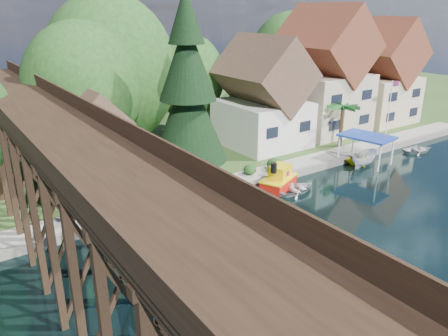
% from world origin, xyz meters
% --- Properties ---
extents(ground, '(140.00, 140.00, 0.00)m').
position_xyz_m(ground, '(0.00, 0.00, 0.00)').
color(ground, black).
rests_on(ground, ground).
extents(bank, '(140.00, 52.00, 0.50)m').
position_xyz_m(bank, '(0.00, 34.00, 0.25)').
color(bank, '#344F1F').
rests_on(bank, ground).
extents(seawall, '(60.00, 0.40, 0.62)m').
position_xyz_m(seawall, '(4.00, 8.00, 0.31)').
color(seawall, slate).
rests_on(seawall, ground).
extents(promenade, '(50.00, 2.60, 0.06)m').
position_xyz_m(promenade, '(6.00, 9.30, 0.53)').
color(promenade, gray).
rests_on(promenade, bank).
extents(trestle_bridge, '(4.12, 44.18, 9.30)m').
position_xyz_m(trestle_bridge, '(-16.00, 5.17, 5.35)').
color(trestle_bridge, black).
rests_on(trestle_bridge, ground).
extents(house_left, '(7.64, 8.64, 11.02)m').
position_xyz_m(house_left, '(7.00, 16.00, 5.14)').
color(house_left, silver).
rests_on(house_left, bank).
extents(house_center, '(8.65, 9.18, 13.89)m').
position_xyz_m(house_center, '(16.00, 16.50, 6.42)').
color(house_center, '#BAAC91').
rests_on(house_center, bank).
extents(house_right, '(8.15, 8.64, 12.45)m').
position_xyz_m(house_right, '(25.00, 16.00, 5.78)').
color(house_right, beige).
rests_on(house_right, bank).
extents(shed, '(5.09, 5.40, 7.85)m').
position_xyz_m(shed, '(-11.00, 14.50, 3.83)').
color(shed, silver).
rests_on(shed, bank).
extents(bg_trees, '(49.90, 13.30, 10.57)m').
position_xyz_m(bg_trees, '(1.00, 21.25, 7.29)').
color(bg_trees, '#382314').
rests_on(bg_trees, bank).
extents(shrubs, '(15.76, 2.47, 1.70)m').
position_xyz_m(shrubs, '(-4.60, 9.26, 1.23)').
color(shrubs, '#1E4117').
rests_on(shrubs, bank).
extents(conifer, '(6.09, 6.09, 15.00)m').
position_xyz_m(conifer, '(-4.24, 11.48, 7.72)').
color(conifer, '#382314').
rests_on(conifer, bank).
extents(palm_tree, '(4.21, 4.21, 4.53)m').
position_xyz_m(palm_tree, '(13.11, 10.87, 4.45)').
color(palm_tree, '#382314').
rests_on(palm_tree, bank).
extents(flagpole, '(1.00, 0.13, 6.37)m').
position_xyz_m(flagpole, '(18.90, 9.55, 4.40)').
color(flagpole, white).
rests_on(flagpole, bank).
extents(tugboat, '(3.93, 3.11, 2.51)m').
position_xyz_m(tugboat, '(1.46, 7.00, 0.75)').
color(tugboat, red).
rests_on(tugboat, ground).
extents(boat_white_a, '(3.61, 2.58, 0.74)m').
position_xyz_m(boat_white_a, '(2.04, 5.56, 0.37)').
color(boat_white_a, silver).
rests_on(boat_white_a, ground).
extents(boat_canopy, '(3.92, 5.05, 2.93)m').
position_xyz_m(boat_canopy, '(11.51, 6.50, 1.26)').
color(boat_canopy, white).
rests_on(boat_canopy, ground).
extents(boat_yellow, '(3.03, 2.80, 1.33)m').
position_xyz_m(boat_yellow, '(11.36, 7.23, 0.66)').
color(boat_yellow, yellow).
rests_on(boat_yellow, ground).
extents(boat_white_b, '(3.72, 3.06, 0.67)m').
position_xyz_m(boat_white_b, '(19.48, 6.02, 0.34)').
color(boat_white_b, silver).
rests_on(boat_white_b, ground).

